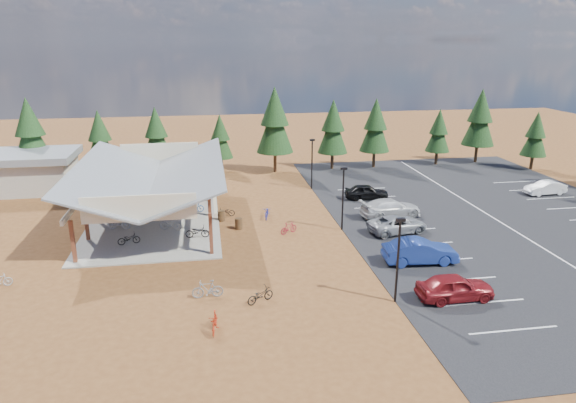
{
  "coord_description": "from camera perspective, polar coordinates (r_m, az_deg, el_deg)",
  "views": [
    {
      "loc": [
        -5.41,
        -35.37,
        14.54
      ],
      "look_at": [
        0.64,
        2.14,
        2.55
      ],
      "focal_mm": 32.0,
      "sensor_mm": 36.0,
      "label": 1
    }
  ],
  "objects": [
    {
      "name": "pine_3",
      "position": [
        59.27,
        -7.54,
        7.13
      ],
      "size": [
        2.82,
        2.82,
        6.57
      ],
      "color": "#382314",
      "rests_on": "ground"
    },
    {
      "name": "bike_0",
      "position": [
        39.73,
        -17.27,
        -3.97
      ],
      "size": [
        1.7,
        0.93,
        0.85
      ],
      "primitive_type": "imported",
      "rotation": [
        0.0,
        0.0,
        1.81
      ],
      "color": "black",
      "rests_on": "concrete_pad"
    },
    {
      "name": "pine_4",
      "position": [
        58.07,
        -1.48,
        8.98
      ],
      "size": [
        4.16,
        4.16,
        9.7
      ],
      "color": "#382314",
      "rests_on": "ground"
    },
    {
      "name": "pine_5",
      "position": [
        59.87,
        5.02,
        8.24
      ],
      "size": [
        3.49,
        3.49,
        8.12
      ],
      "color": "#382314",
      "rests_on": "ground"
    },
    {
      "name": "trash_bin_0",
      "position": [
        41.4,
        -5.51,
        -2.46
      ],
      "size": [
        0.6,
        0.6,
        0.9
      ],
      "primitive_type": "cylinder",
      "color": "#452E18",
      "rests_on": "ground"
    },
    {
      "name": "bike_13",
      "position": [
        30.92,
        -8.93,
        -9.6
      ],
      "size": [
        1.87,
        0.58,
        1.11
      ],
      "primitive_type": "imported",
      "rotation": [
        0.0,
        0.0,
        4.74
      ],
      "color": "gray",
      "rests_on": "ground"
    },
    {
      "name": "bike_7",
      "position": [
        49.65,
        -10.73,
        0.95
      ],
      "size": [
        1.85,
        0.7,
        1.09
      ],
      "primitive_type": "imported",
      "rotation": [
        0.0,
        0.0,
        1.46
      ],
      "color": "maroon",
      "rests_on": "concrete_pad"
    },
    {
      "name": "bike_3",
      "position": [
        52.12,
        -15.06,
        1.43
      ],
      "size": [
        1.82,
        0.75,
        1.06
      ],
      "primitive_type": "imported",
      "rotation": [
        0.0,
        0.0,
        1.71
      ],
      "color": "maroon",
      "rests_on": "concrete_pad"
    },
    {
      "name": "car_2",
      "position": [
        41.24,
        12.07,
        -2.49
      ],
      "size": [
        5.06,
        2.96,
        1.32
      ],
      "primitive_type": "imported",
      "rotation": [
        0.0,
        0.0,
        1.74
      ],
      "color": "gray",
      "rests_on": "asphalt_lot"
    },
    {
      "name": "ground",
      "position": [
        38.62,
        -0.44,
        -4.6
      ],
      "size": [
        140.0,
        140.0,
        0.0
      ],
      "primitive_type": "plane",
      "color": "#5B3318",
      "rests_on": "ground"
    },
    {
      "name": "lamp_post_0",
      "position": [
        29.76,
        12.15,
        -5.77
      ],
      "size": [
        0.5,
        0.25,
        5.14
      ],
      "color": "black",
      "rests_on": "ground"
    },
    {
      "name": "pine_1",
      "position": [
        59.38,
        -20.19,
        6.76
      ],
      "size": [
        3.2,
        3.2,
        7.44
      ],
      "color": "#382314",
      "rests_on": "ground"
    },
    {
      "name": "pine_2",
      "position": [
        59.19,
        -14.43,
        7.33
      ],
      "size": [
        3.26,
        3.26,
        7.59
      ],
      "color": "#382314",
      "rests_on": "ground"
    },
    {
      "name": "pine_8",
      "position": [
        67.16,
        20.56,
        8.7
      ],
      "size": [
        3.88,
        3.88,
        9.03
      ],
      "color": "#382314",
      "rests_on": "ground"
    },
    {
      "name": "car_9",
      "position": [
        56.23,
        26.67,
        1.37
      ],
      "size": [
        4.09,
        1.66,
        1.32
      ],
      "primitive_type": "imported",
      "rotation": [
        0.0,
        0.0,
        -1.5
      ],
      "color": "silver",
      "rests_on": "asphalt_lot"
    },
    {
      "name": "car_4",
      "position": [
        49.36,
        8.72,
        1.08
      ],
      "size": [
        4.3,
        2.21,
        1.4
      ],
      "primitive_type": "imported",
      "rotation": [
        0.0,
        0.0,
        1.43
      ],
      "color": "black",
      "rests_on": "asphalt_lot"
    },
    {
      "name": "bike_14",
      "position": [
        43.71,
        -2.34,
        -1.23
      ],
      "size": [
        1.05,
        2.02,
        1.01
      ],
      "primitive_type": "imported",
      "rotation": [
        0.0,
        0.0,
        -0.21
      ],
      "color": "navy",
      "rests_on": "ground"
    },
    {
      "name": "outbuilding",
      "position": [
        57.88,
        -27.68,
        3.01
      ],
      "size": [
        11.0,
        7.0,
        3.9
      ],
      "color": "#ADA593",
      "rests_on": "ground"
    },
    {
      "name": "bike_15",
      "position": [
        40.24,
        0.08,
        -2.95
      ],
      "size": [
        1.58,
        1.16,
        0.94
      ],
      "primitive_type": "imported",
      "rotation": [
        0.0,
        0.0,
        2.09
      ],
      "color": "maroon",
      "rests_on": "ground"
    },
    {
      "name": "concrete_pad",
      "position": [
        45.01,
        -14.52,
        -1.84
      ],
      "size": [
        10.6,
        18.6,
        0.1
      ],
      "primitive_type": "cube",
      "color": "gray",
      "rests_on": "ground"
    },
    {
      "name": "lamp_post_1",
      "position": [
        40.48,
        6.13,
        0.82
      ],
      "size": [
        0.5,
        0.25,
        5.14
      ],
      "color": "black",
      "rests_on": "ground"
    },
    {
      "name": "car_0",
      "position": [
        31.78,
        18.06,
        -9.02
      ],
      "size": [
        4.51,
        1.85,
        1.53
      ],
      "primitive_type": "imported",
      "rotation": [
        0.0,
        0.0,
        1.58
      ],
      "color": "maroon",
      "rests_on": "asphalt_lot"
    },
    {
      "name": "asphalt_lot",
      "position": [
        47.48,
        21.62,
        -1.57
      ],
      "size": [
        27.0,
        44.0,
        0.04
      ],
      "primitive_type": "cube",
      "color": "black",
      "rests_on": "ground"
    },
    {
      "name": "car_1",
      "position": [
        36.01,
        14.46,
        -5.39
      ],
      "size": [
        5.11,
        2.08,
        1.65
      ],
      "primitive_type": "imported",
      "rotation": [
        0.0,
        0.0,
        1.5
      ],
      "color": "navy",
      "rests_on": "asphalt_lot"
    },
    {
      "name": "pine_7",
      "position": [
        64.67,
        16.39,
        7.53
      ],
      "size": [
        2.89,
        2.89,
        6.73
      ],
      "color": "#382314",
      "rests_on": "ground"
    },
    {
      "name": "lamp_post_2",
      "position": [
        51.76,
        2.68,
        4.59
      ],
      "size": [
        0.5,
        0.25,
        5.14
      ],
      "color": "black",
      "rests_on": "ground"
    },
    {
      "name": "bike_4",
      "position": [
        39.77,
        -10.05,
        -3.33
      ],
      "size": [
        1.83,
        0.73,
        0.95
      ],
      "primitive_type": "imported",
      "rotation": [
        0.0,
        0.0,
        1.51
      ],
      "color": "black",
      "rests_on": "concrete_pad"
    },
    {
      "name": "bike_5",
      "position": [
        41.71,
        -12.89,
        -2.42
      ],
      "size": [
        1.83,
        0.89,
        1.06
      ],
      "primitive_type": "imported",
      "rotation": [
        0.0,
        0.0,
        1.34
      ],
      "color": "gray",
      "rests_on": "concrete_pad"
    },
    {
      "name": "bike_16",
      "position": [
        44.46,
        -6.96,
        -1.14
      ],
      "size": [
        1.61,
        0.6,
        0.84
      ],
      "primitive_type": "imported",
      "rotation": [
        0.0,
        0.0,
        4.69
      ],
      "color": "black",
      "rests_on": "ground"
    },
    {
      "name": "bike_pavilion",
      "position": [
        43.94,
        -14.89,
        2.81
      ],
      "size": [
        11.65,
        19.4,
        4.97
      ],
      "color": "#593019",
      "rests_on": "concrete_pad"
    },
    {
      "name": "bike_12",
      "position": [
        30.16,
        -3.11,
        -10.35
      ],
      "size": [
        1.83,
        1.36,
        0.92
      ],
      "primitive_type": "imported",
      "rotation": [
        0.0,
        0.0,
        2.06
      ],
      "color": "black",
      "rests_on": "ground"
    },
    {
      "name": "bike_6",
      "position": [
        45.68,
        -10.44,
        -0.59
      ],
      "size": [
        1.81,
        0.71,
        0.94
      ],
      "primitive_type": "imported",
      "rotation": [
        0.0,
        0.0,
        1.52
      ],
      "color": "#234F9E",
      "rests_on": "concrete_pad"
    },
    {
      "name": "pine_6",
      "position": [
        61.3,
        9.69,
        8.32
      ],
      "size": [
        3.52,
        3.52,
        8.19
      ],
      "color": "#382314",
      "rests_on": "ground"
    },
    {
      "name": "pine_13",
      "position": [
        66.16,
        25.81,
        6.75
      ],
      "size": [
        2.92,
        2.92,
        6.8
      ],
      "color": "#382314",
      "rests_on": "ground"
    },
    {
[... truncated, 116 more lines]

